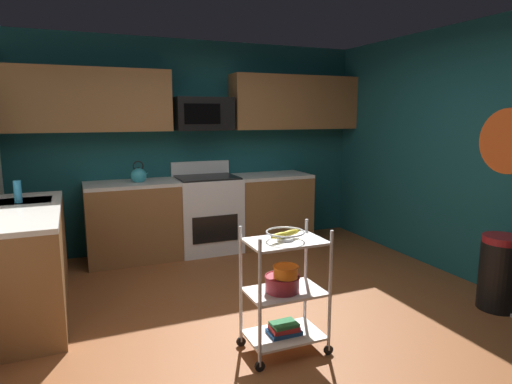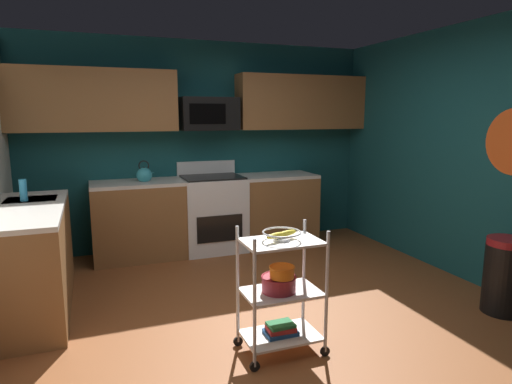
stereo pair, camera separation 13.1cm
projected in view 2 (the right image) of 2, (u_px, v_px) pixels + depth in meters
name	position (u px, v px, depth m)	size (l,w,h in m)	color
floor	(276.00, 323.00, 3.63)	(4.40, 4.80, 0.04)	brown
wall_back	(202.00, 145.00, 5.64)	(4.52, 0.06, 2.60)	#14474C
wall_right	(491.00, 156.00, 4.18)	(0.06, 4.80, 2.60)	#14474C
counter_run	(157.00, 227.00, 4.84)	(3.60, 2.25, 0.92)	brown
oven_range	(213.00, 212.00, 5.49)	(0.76, 0.65, 1.10)	white
upper_cabinets	(205.00, 101.00, 5.36)	(4.40, 0.33, 0.70)	brown
microwave	(209.00, 114.00, 5.37)	(0.70, 0.39, 0.40)	black
rolling_cart	(281.00, 292.00, 3.09)	(0.60, 0.37, 0.91)	silver
fruit_bowl	(282.00, 234.00, 3.02)	(0.27, 0.27, 0.07)	silver
mixing_bowl_large	(279.00, 283.00, 3.08)	(0.25, 0.25, 0.11)	maroon
mixing_bowl_small	(282.00, 271.00, 3.03)	(0.18, 0.18, 0.08)	orange
book_stack	(281.00, 329.00, 3.14)	(0.23, 0.15, 0.09)	#1E4C8C
kettle	(144.00, 175.00, 5.11)	(0.21, 0.18, 0.26)	teal
dish_soap_bottle	(23.00, 190.00, 3.93)	(0.06, 0.06, 0.20)	#2D8CBF
trash_can	(505.00, 276.00, 3.74)	(0.34, 0.42, 0.66)	black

